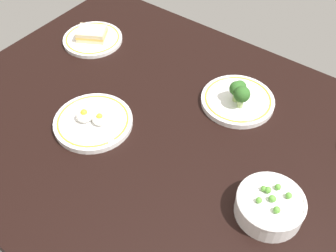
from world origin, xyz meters
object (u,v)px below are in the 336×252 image
plate_sandwich (92,38)px  plate_eggs (93,121)px  plate_broccoli (238,98)px  bowl_peas (270,206)px

plate_sandwich → plate_eggs: bearing=133.9°
plate_sandwich → plate_broccoli: bearing=-177.4°
plate_sandwich → bowl_peas: bowl_peas is taller
plate_sandwich → bowl_peas: 79.86cm
plate_broccoli → plate_sandwich: (53.22, 2.43, -0.69)cm
plate_eggs → plate_broccoli: 40.16cm
plate_broccoli → plate_sandwich: 53.28cm
bowl_peas → plate_sandwich: bearing=-17.5°
bowl_peas → plate_broccoli: bearing=-49.0°
plate_eggs → bowl_peas: size_ratio=1.39×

